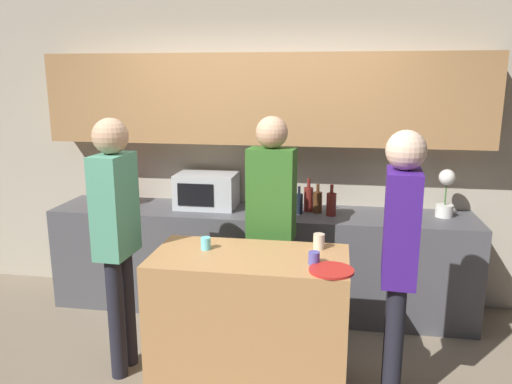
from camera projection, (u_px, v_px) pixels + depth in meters
name	position (u px, v px, depth m)	size (l,w,h in m)	color
back_wall	(264.00, 132.00, 4.39)	(6.40, 0.40, 2.70)	#B2A893
back_counter	(259.00, 260.00, 4.37)	(3.60, 0.62, 0.89)	#4C4C51
kitchen_island	(250.00, 322.00, 3.23)	(1.24, 0.63, 0.91)	#B27F4C
microwave	(207.00, 190.00, 4.38)	(0.52, 0.39, 0.30)	#B7BABC
toaster	(120.00, 193.00, 4.53)	(0.26, 0.16, 0.18)	#B21E19
potted_plant	(446.00, 193.00, 4.06)	(0.14, 0.14, 0.40)	silver
bottle_0	(299.00, 203.00, 4.18)	(0.07, 0.07, 0.23)	black
bottle_1	(308.00, 199.00, 4.25)	(0.08, 0.08, 0.29)	maroon
bottle_2	(318.00, 202.00, 4.20)	(0.08, 0.08, 0.25)	#472814
bottle_3	(331.00, 204.00, 4.11)	(0.08, 0.08, 0.26)	maroon
plate_on_island	(331.00, 270.00, 2.86)	(0.26, 0.26, 0.01)	red
cup_0	(319.00, 241.00, 3.23)	(0.07, 0.07, 0.10)	beige
cup_1	(206.00, 243.00, 3.23)	(0.07, 0.07, 0.08)	#6DDBE6
cup_2	(314.00, 258.00, 2.97)	(0.07, 0.07, 0.08)	#5150A7
person_left	(399.00, 249.00, 2.90)	(0.23, 0.35, 1.72)	black
person_center	(271.00, 212.00, 3.64)	(0.36, 0.23, 1.74)	black
person_right	(116.00, 225.00, 3.27)	(0.23, 0.35, 1.76)	black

